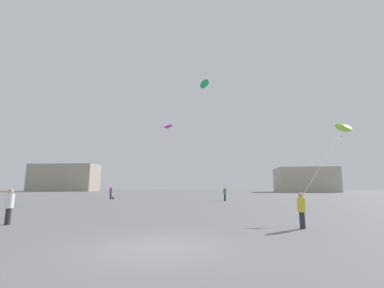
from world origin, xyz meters
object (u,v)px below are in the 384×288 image
Objects in this scene: building_left_hall at (64,178)px; building_centre_hall at (305,180)px; handbag_beside_flyer at (113,198)px; person_in_white at (9,205)px; person_in_purple at (111,192)px; kite_emerald_diamond at (204,85)px; kite_lime_diamond at (344,127)px; person_in_yellow at (301,209)px; kite_magenta_delta at (169,128)px; person_in_green at (225,193)px.

building_centre_hall is (90.00, -9.94, -1.22)m from building_left_hall.
person_in_white is at bearing -80.91° from handbag_beside_flyer.
building_centre_hall reaches higher than person_in_purple.
kite_emerald_diamond is at bearing 174.24° from person_in_purple.
kite_lime_diamond is at bearing -40.31° from handbag_beside_flyer.
person_in_yellow is at bearing -55.42° from building_left_hall.
kite_emerald_diamond is at bearing 50.92° from person_in_white.
kite_emerald_diamond is at bearing -51.87° from building_left_hall.
building_left_hall is (-51.27, 64.24, -4.99)m from kite_magenta_delta.
person_in_yellow is at bearing -68.24° from kite_magenta_delta.
person_in_purple is 1.16× the size of person_in_yellow.
person_in_green reaches higher than person_in_white.
kite_lime_diamond is at bearing -49.49° from kite_magenta_delta.
kite_lime_diamond is at bearing 169.83° from person_in_purple.
person_in_purple is 21.58m from kite_emerald_diamond.
handbag_beside_flyer is (42.51, -61.69, -5.16)m from building_left_hall.
kite_emerald_diamond is (-4.44, 16.39, 12.76)m from person_in_yellow.
kite_magenta_delta reaches higher than person_in_green.
person_in_yellow is 32.35m from handbag_beside_flyer.
handbag_beside_flyer is (-8.76, 2.55, -10.15)m from kite_magenta_delta.
person_in_white is 25.80m from kite_magenta_delta.
building_centre_hall is 70.34m from handbag_beside_flyer.
kite_emerald_diamond reaches higher than building_centre_hall.
building_centre_hall reaches higher than kite_lime_diamond.
person_in_yellow is 5.01× the size of handbag_beside_flyer.
kite_lime_diamond is at bearing -50.98° from building_left_hall.
handbag_beside_flyer is at bearing -134.46° from person_in_purple.
person_in_green is (16.81, -4.32, -0.03)m from person_in_purple.
kite_magenta_delta is at bearing 130.51° from kite_lime_diamond.
building_left_hall reaches higher than handbag_beside_flyer.
handbag_beside_flyer is (-18.37, 26.62, -0.76)m from person_in_yellow.
building_left_hall is at bearing -93.43° from person_in_yellow.
person_in_green is 1.12× the size of person_in_yellow.
kite_lime_diamond is (19.73, 5.88, 5.10)m from person_in_white.
person_in_purple is at bearing -132.70° from building_centre_hall.
kite_emerald_diamond reaches higher than person_in_purple.
kite_lime_diamond is 21.37× the size of handbag_beside_flyer.
kite_lime_diamond reaches higher than handbag_beside_flyer.
building_centre_hall is (23.57, 72.04, -2.01)m from kite_lime_diamond.
building_left_hall is at bearing -26.10° from person_in_purple.
kite_lime_diamond reaches higher than person_in_white.
person_in_green is at bearing -13.68° from kite_magenta_delta.
person_in_green is at bearing 115.18° from kite_lime_diamond.
building_left_hall reaches higher than person_in_yellow.
person_in_purple is at bearing -55.69° from building_left_hall.
kite_lime_diamond reaches higher than person_in_purple.
kite_magenta_delta is (4.57, 23.63, 9.30)m from person_in_white.
person_in_white is 0.18× the size of kite_magenta_delta.
kite_emerald_diamond is 71.13m from building_centre_hall.
person_in_yellow is at bearing -110.39° from building_centre_hall.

